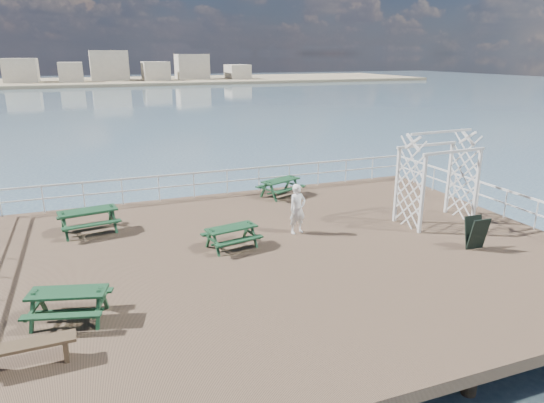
{
  "coord_description": "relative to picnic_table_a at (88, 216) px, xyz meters",
  "views": [
    {
      "loc": [
        -5.49,
        -13.04,
        5.91
      ],
      "look_at": [
        0.13,
        1.67,
        1.1
      ],
      "focal_mm": 32.0,
      "sensor_mm": 36.0,
      "label": 1
    }
  ],
  "objects": [
    {
      "name": "ground",
      "position": [
        5.77,
        -3.88,
        -0.74
      ],
      "size": [
        18.0,
        14.0,
        0.3
      ],
      "primitive_type": "cube",
      "color": "brown",
      "rests_on": "ground"
    },
    {
      "name": "sea_backdrop",
      "position": [
        18.31,
        130.18,
        -1.1
      ],
      "size": [
        300.0,
        300.0,
        9.2
      ],
      "color": "#415A6D",
      "rests_on": "ground"
    },
    {
      "name": "railing",
      "position": [
        5.7,
        -1.32,
        0.28
      ],
      "size": [
        17.77,
        13.76,
        1.1
      ],
      "color": "silver",
      "rests_on": "ground"
    },
    {
      "name": "picnic_table_a",
      "position": [
        0.0,
        0.0,
        0.0
      ],
      "size": [
        2.11,
        1.8,
        0.92
      ],
      "rotation": [
        0.0,
        0.0,
        0.16
      ],
      "color": "#13341C",
      "rests_on": "ground"
    },
    {
      "name": "picnic_table_b",
      "position": [
        4.2,
        -3.06,
        -0.09
      ],
      "size": [
        1.82,
        1.57,
        0.78
      ],
      "rotation": [
        0.0,
        0.0,
        0.19
      ],
      "color": "#13341C",
      "rests_on": "ground"
    },
    {
      "name": "picnic_table_c",
      "position": [
        7.83,
        1.79,
        -0.05
      ],
      "size": [
        2.12,
        1.94,
        0.84
      ],
      "rotation": [
        0.0,
        0.0,
        0.39
      ],
      "color": "#13341C",
      "rests_on": "ground"
    },
    {
      "name": "picnic_table_d",
      "position": [
        -0.53,
        -5.97,
        -0.05
      ],
      "size": [
        2.02,
        1.79,
        0.84
      ],
      "rotation": [
        0.0,
        0.0,
        -0.27
      ],
      "color": "#13341C",
      "rests_on": "ground"
    },
    {
      "name": "flat_bench_near",
      "position": [
        -1.26,
        -7.55,
        -0.2
      ],
      "size": [
        1.81,
        0.49,
        0.52
      ],
      "rotation": [
        0.0,
        0.0,
        0.04
      ],
      "color": "#4F3D28",
      "rests_on": "ground"
    },
    {
      "name": "trellis_arbor",
      "position": [
        11.81,
        -3.33,
        0.9
      ],
      "size": [
        2.78,
        1.61,
        3.35
      ],
      "rotation": [
        0.0,
        0.0,
        0.07
      ],
      "color": "silver",
      "rests_on": "ground"
    },
    {
      "name": "sandwich_board",
      "position": [
        11.37,
        -5.89,
        -0.08
      ],
      "size": [
        0.65,
        0.49,
        1.05
      ],
      "rotation": [
        0.0,
        0.0,
        -0.03
      ],
      "color": "black",
      "rests_on": "ground"
    },
    {
      "name": "person",
      "position": [
        6.69,
        -2.59,
        0.27
      ],
      "size": [
        0.69,
        0.52,
        1.72
      ],
      "primitive_type": "imported",
      "rotation": [
        0.0,
        0.0,
        0.19
      ],
      "color": "white",
      "rests_on": "ground"
    }
  ]
}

